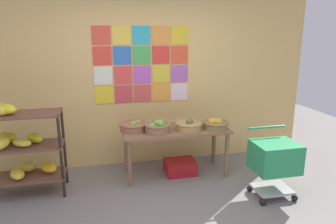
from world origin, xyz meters
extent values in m
cube|color=#DBB366|center=(0.00, 1.87, 1.42)|extent=(5.16, 0.06, 2.84)
cube|color=#DD4935|center=(-0.63, 1.84, 1.96)|extent=(0.26, 0.01, 0.26)
cube|color=yellow|center=(-0.34, 1.84, 1.96)|extent=(0.26, 0.01, 0.26)
cube|color=#2EA8BD|center=(-0.06, 1.84, 1.96)|extent=(0.26, 0.01, 0.26)
cube|color=orange|center=(0.22, 1.84, 1.96)|extent=(0.26, 0.01, 0.26)
cube|color=gold|center=(0.51, 1.84, 1.96)|extent=(0.26, 0.01, 0.26)
cube|color=#E03F30|center=(-0.63, 1.84, 1.68)|extent=(0.26, 0.01, 0.26)
cube|color=blue|center=(-0.34, 1.84, 1.68)|extent=(0.26, 0.01, 0.26)
cube|color=green|center=(-0.06, 1.84, 1.68)|extent=(0.26, 0.01, 0.26)
cube|color=red|center=(0.22, 1.84, 1.68)|extent=(0.26, 0.01, 0.26)
cube|color=#E44D2B|center=(0.51, 1.84, 1.68)|extent=(0.26, 0.01, 0.26)
cube|color=silver|center=(-0.63, 1.84, 1.39)|extent=(0.26, 0.01, 0.26)
cube|color=#E34445|center=(-0.34, 1.84, 1.39)|extent=(0.26, 0.01, 0.26)
cube|color=#B053B5|center=(-0.06, 1.84, 1.39)|extent=(0.26, 0.01, 0.26)
cube|color=gold|center=(0.22, 1.84, 1.39)|extent=(0.26, 0.01, 0.26)
cube|color=#AD5AB1|center=(0.51, 1.84, 1.39)|extent=(0.26, 0.01, 0.26)
cube|color=yellow|center=(-0.63, 1.84, 1.11)|extent=(0.26, 0.01, 0.26)
cube|color=#C94045|center=(-0.34, 1.84, 1.11)|extent=(0.26, 0.01, 0.26)
cube|color=#D24C46|center=(-0.06, 1.84, 1.11)|extent=(0.26, 0.01, 0.26)
cube|color=orange|center=(0.22, 1.84, 1.11)|extent=(0.26, 0.01, 0.26)
cube|color=silver|center=(0.51, 1.84, 1.11)|extent=(0.26, 0.01, 0.26)
cylinder|color=black|center=(-1.19, 0.96, 0.53)|extent=(0.04, 0.04, 1.06)
cylinder|color=black|center=(-1.19, 1.36, 0.53)|extent=(0.04, 0.04, 1.06)
cube|color=brown|center=(-1.65, 1.16, 0.23)|extent=(0.94, 0.43, 0.03)
ellipsoid|color=gold|center=(-1.67, 1.29, 0.31)|extent=(0.26, 0.20, 0.14)
ellipsoid|color=yellow|center=(-1.74, 1.11, 0.30)|extent=(0.25, 0.31, 0.12)
ellipsoid|color=yellow|center=(-1.40, 1.22, 0.31)|extent=(0.31, 0.32, 0.13)
cube|color=brown|center=(-1.65, 1.16, 0.64)|extent=(0.94, 0.43, 0.02)
ellipsoid|color=yellow|center=(-1.52, 1.24, 0.71)|extent=(0.27, 0.27, 0.12)
ellipsoid|color=yellow|center=(-1.65, 1.12, 0.70)|extent=(0.29, 0.25, 0.10)
ellipsoid|color=gold|center=(-1.86, 1.30, 0.72)|extent=(0.29, 0.22, 0.14)
cube|color=brown|center=(-1.65, 1.16, 1.05)|extent=(0.94, 0.43, 0.02)
ellipsoid|color=yellow|center=(-1.79, 1.15, 1.12)|extent=(0.33, 0.30, 0.13)
ellipsoid|color=yellow|center=(-1.83, 1.09, 1.11)|extent=(0.28, 0.19, 0.11)
cube|color=#845F42|center=(0.32, 1.31, 0.67)|extent=(1.49, 0.62, 0.04)
cylinder|color=#815D46|center=(-0.36, 1.06, 0.32)|extent=(0.06, 0.06, 0.65)
cylinder|color=#806142|center=(1.00, 1.06, 0.32)|extent=(0.06, 0.06, 0.65)
cylinder|color=#886042|center=(-0.36, 1.56, 0.32)|extent=(0.06, 0.06, 0.65)
cylinder|color=brown|center=(1.00, 1.56, 0.32)|extent=(0.06, 0.06, 0.65)
cylinder|color=#8F664B|center=(0.04, 1.21, 0.74)|extent=(0.33, 0.33, 0.11)
torus|color=olive|center=(0.04, 1.21, 0.80)|extent=(0.36, 0.36, 0.03)
sphere|color=#7BB746|center=(-0.03, 1.13, 0.81)|extent=(0.07, 0.07, 0.07)
sphere|color=#66AF37|center=(0.08, 1.13, 0.82)|extent=(0.09, 0.09, 0.09)
sphere|color=#74B93E|center=(0.04, 1.20, 0.82)|extent=(0.09, 0.09, 0.09)
sphere|color=#7FB03C|center=(0.09, 1.20, 0.82)|extent=(0.09, 0.09, 0.09)
sphere|color=#77B14B|center=(0.06, 1.19, 0.81)|extent=(0.07, 0.07, 0.07)
cylinder|color=#B28A4B|center=(0.49, 1.22, 0.73)|extent=(0.35, 0.35, 0.10)
torus|color=tan|center=(0.49, 1.22, 0.78)|extent=(0.38, 0.38, 0.03)
sphere|color=#466131|center=(0.51, 1.23, 0.80)|extent=(0.10, 0.10, 0.10)
sphere|color=#466C25|center=(0.49, 1.23, 0.79)|extent=(0.08, 0.08, 0.08)
sphere|color=#536837|center=(0.50, 1.21, 0.80)|extent=(0.08, 0.08, 0.08)
cylinder|color=#976447|center=(-0.27, 1.35, 0.74)|extent=(0.36, 0.36, 0.10)
torus|color=#996242|center=(-0.27, 1.35, 0.79)|extent=(0.39, 0.39, 0.03)
sphere|color=#78C635|center=(-0.28, 1.32, 0.80)|extent=(0.06, 0.06, 0.06)
sphere|color=#85D02F|center=(-0.18, 1.39, 0.79)|extent=(0.05, 0.05, 0.05)
sphere|color=#7FC740|center=(-0.28, 1.29, 0.80)|extent=(0.05, 0.05, 0.05)
sphere|color=#7FC22E|center=(-0.24, 1.36, 0.79)|extent=(0.05, 0.05, 0.05)
sphere|color=#77D23A|center=(-0.21, 1.40, 0.79)|extent=(0.04, 0.04, 0.04)
cylinder|color=olive|center=(0.89, 1.21, 0.73)|extent=(0.34, 0.34, 0.08)
torus|color=olive|center=(0.89, 1.21, 0.77)|extent=(0.37, 0.37, 0.03)
sphere|color=gold|center=(0.83, 1.22, 0.78)|extent=(0.10, 0.10, 0.10)
sphere|color=gold|center=(0.88, 1.22, 0.78)|extent=(0.10, 0.10, 0.10)
sphere|color=gold|center=(0.83, 1.27, 0.78)|extent=(0.09, 0.09, 0.09)
sphere|color=gold|center=(0.89, 1.22, 0.78)|extent=(0.09, 0.09, 0.09)
sphere|color=gold|center=(0.93, 1.19, 0.78)|extent=(0.09, 0.09, 0.09)
cube|color=#A8171C|center=(0.39, 1.30, 0.10)|extent=(0.43, 0.36, 0.19)
sphere|color=black|center=(1.14, 0.24, 0.04)|extent=(0.08, 0.08, 0.08)
sphere|color=black|center=(1.56, 0.24, 0.04)|extent=(0.08, 0.08, 0.08)
sphere|color=black|center=(1.14, 0.58, 0.04)|extent=(0.08, 0.08, 0.08)
sphere|color=black|center=(1.56, 0.58, 0.04)|extent=(0.08, 0.08, 0.08)
cube|color=#A5A8AD|center=(1.35, 0.41, 0.10)|extent=(0.45, 0.35, 0.03)
cube|color=#269055|center=(1.35, 0.41, 0.53)|extent=(0.53, 0.43, 0.36)
cylinder|color=#269055|center=(1.35, 0.66, 0.83)|extent=(0.50, 0.03, 0.03)
camera|label=1|loc=(-0.70, -2.75, 2.01)|focal=33.31mm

